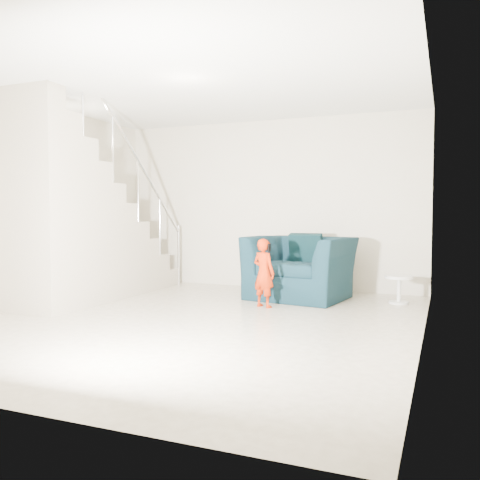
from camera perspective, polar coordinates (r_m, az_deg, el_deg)
name	(u,v)px	position (r m, az deg, el deg)	size (l,w,h in m)	color
floor	(188,320)	(5.84, -5.88, -8.91)	(5.50, 5.50, 0.00)	gray
ceiling	(187,78)	(5.90, -6.02, 17.68)	(5.50, 5.50, 0.00)	silver
back_wall	(267,204)	(8.24, 3.10, 4.02)	(5.00, 5.00, 0.00)	#BDAF99
left_wall	(17,202)	(7.23, -23.76, 3.91)	(5.50, 5.50, 0.00)	#BDAF99
right_wall	(425,198)	(5.05, 20.07, 4.49)	(5.50, 5.50, 0.00)	#BDAF99
armchair	(300,267)	(7.25, 6.75, -3.08)	(1.35, 1.18, 0.87)	black
toddler	(264,273)	(6.52, 2.69, -3.71)	(0.32, 0.21, 0.88)	#A90B05
side_table	(399,285)	(7.12, 17.42, -4.82)	(0.37, 0.37, 0.37)	silver
staircase	(77,232)	(7.30, -17.84, 0.85)	(1.02, 3.03, 3.62)	#ADA089
cushion	(306,249)	(7.49, 7.42, -1.03)	(0.48, 0.14, 0.45)	black
throw	(263,258)	(7.44, 2.60, -2.04)	(0.04, 0.43, 0.48)	black
phone	(269,248)	(6.45, 3.29, -0.88)	(0.02, 0.05, 0.10)	black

